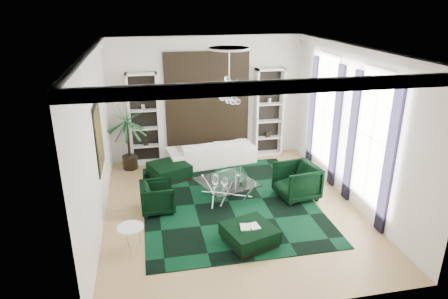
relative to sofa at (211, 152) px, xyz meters
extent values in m
cube|color=tan|center=(0.00, -2.85, -0.40)|extent=(6.00, 7.00, 0.02)
cube|color=white|center=(0.00, -2.85, 3.42)|extent=(6.00, 7.00, 0.02)
cube|color=white|center=(0.00, 0.66, 1.51)|extent=(6.00, 0.02, 3.80)
cube|color=white|center=(0.00, -6.36, 1.51)|extent=(6.00, 0.02, 3.80)
cube|color=white|center=(-3.01, -2.85, 1.51)|extent=(0.02, 7.00, 3.80)
cube|color=white|center=(3.01, -2.85, 1.51)|extent=(0.02, 7.00, 3.80)
cylinder|color=white|center=(0.00, -2.55, 3.38)|extent=(0.90, 0.90, 0.05)
cube|color=black|center=(0.00, 0.61, 1.51)|extent=(2.50, 0.06, 2.80)
cube|color=black|center=(-2.97, -2.25, 1.46)|extent=(0.04, 1.30, 1.60)
cube|color=white|center=(2.99, -3.75, 1.51)|extent=(0.03, 1.10, 2.90)
cube|color=black|center=(2.96, -4.53, 1.26)|extent=(0.07, 0.30, 3.25)
cube|color=black|center=(2.96, -2.97, 1.26)|extent=(0.07, 0.30, 3.25)
cube|color=white|center=(2.99, -1.35, 1.51)|extent=(0.03, 1.10, 2.90)
cube|color=black|center=(2.96, -2.13, 1.26)|extent=(0.07, 0.30, 3.25)
cube|color=black|center=(2.96, -0.57, 1.26)|extent=(0.07, 0.30, 3.25)
cube|color=black|center=(0.00, -2.55, -0.38)|extent=(4.20, 5.00, 0.02)
imported|color=white|center=(0.00, 0.00, 0.00)|extent=(2.79, 1.46, 0.78)
imported|color=black|center=(-1.75, -2.65, -0.02)|extent=(0.83, 0.81, 0.73)
imported|color=black|center=(1.75, -2.65, 0.06)|extent=(1.11, 1.09, 0.89)
cube|color=black|center=(-1.35, -0.85, -0.17)|extent=(1.29, 1.29, 0.44)
cube|color=black|center=(0.05, -4.40, -0.20)|extent=(1.20, 1.20, 0.38)
cube|color=white|center=(0.05, -4.40, 0.01)|extent=(0.41, 0.27, 0.03)
cylinder|color=white|center=(-2.35, -4.15, -0.13)|extent=(0.59, 0.59, 0.51)
imported|color=#194E25|center=(0.32, -2.57, 0.17)|extent=(0.15, 0.14, 0.23)
camera|label=1|loc=(-1.89, -11.28, 4.41)|focal=32.00mm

